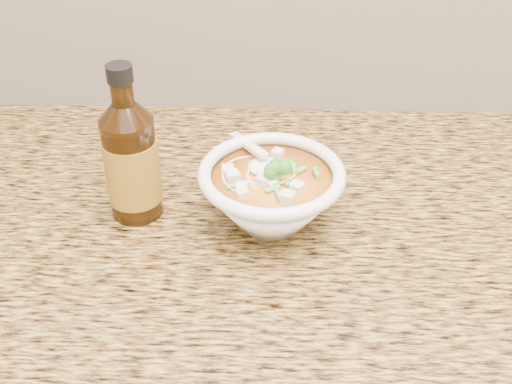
{
  "coord_description": "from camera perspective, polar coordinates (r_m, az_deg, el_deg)",
  "views": [
    {
      "loc": [
        -0.18,
        1.0,
        1.44
      ],
      "look_at": [
        -0.21,
        1.67,
        0.95
      ],
      "focal_mm": 45.0,
      "sensor_mm": 36.0,
      "label": 1
    }
  ],
  "objects": [
    {
      "name": "hot_sauce_bottle",
      "position": [
        0.84,
        -11.01,
        2.69
      ],
      "size": [
        0.08,
        0.08,
        0.22
      ],
      "rotation": [
        0.0,
        0.0,
        0.07
      ],
      "color": "#371E07",
      "rests_on": "counter_slab"
    },
    {
      "name": "soup_bowl",
      "position": [
        0.83,
        1.37,
        -0.24
      ],
      "size": [
        0.19,
        0.2,
        0.11
      ],
      "rotation": [
        0.0,
        0.0,
        0.25
      ],
      "color": "white",
      "rests_on": "counter_slab"
    },
    {
      "name": "counter_slab",
      "position": [
        0.9,
        13.42,
        -3.57
      ],
      "size": [
        4.0,
        0.68,
        0.04
      ],
      "primitive_type": "cube",
      "color": "olive",
      "rests_on": "cabinet"
    }
  ]
}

